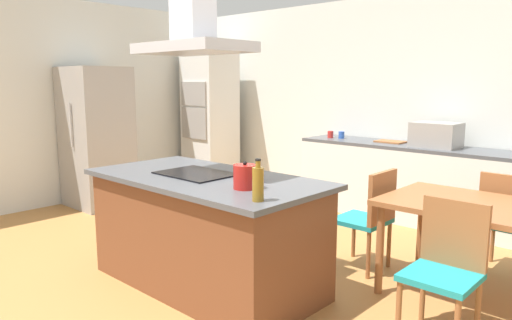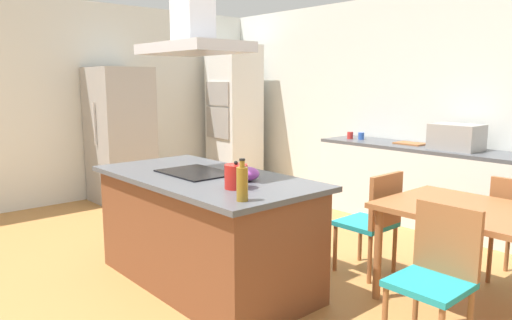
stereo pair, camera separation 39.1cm
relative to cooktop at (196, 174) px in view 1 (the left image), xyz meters
The scene contains 20 objects.
ground 1.76m from the cooktop, 85.70° to the left, with size 16.00×16.00×0.00m, color #AD753D.
wall_back 3.28m from the cooktop, 88.01° to the left, with size 7.20×0.10×2.70m, color silver.
wall_left 3.51m from the cooktop, 163.32° to the left, with size 0.10×8.80×2.70m, color silver.
kitchen_island 0.47m from the cooktop, ahead, with size 1.98×1.00×0.90m.
cooktop is the anchor object (origin of this frame).
tea_kettle 0.66m from the cooktop, ahead, with size 0.21×0.16×0.19m.
olive_oil_bottle 1.00m from the cooktop, 17.63° to the right, with size 0.07×0.07×0.27m.
mixing_bowl 0.51m from the cooktop, 13.73° to the left, with size 0.19×0.19×0.10m, color purple.
back_counter 2.95m from the cooktop, 80.99° to the left, with size 2.70×0.62×0.90m.
countertop_microwave 2.98m from the cooktop, 75.18° to the left, with size 0.50×0.38×0.28m, color #9E9993.
coffee_mug_red 2.90m from the cooktop, 102.44° to the left, with size 0.08×0.08×0.09m, color red.
coffee_mug_blue 2.92m from the cooktop, 99.55° to the left, with size 0.08×0.08×0.09m, color #2D56B2.
cutting_board 2.94m from the cooktop, 86.36° to the left, with size 0.34×0.24×0.02m, color #995B33.
wall_oven_stack 3.85m from the cooktop, 136.49° to the left, with size 0.70×0.66×2.20m.
refrigerator 2.96m from the cooktop, 165.78° to the left, with size 0.80×0.73×1.82m.
dining_table 2.19m from the cooktop, 32.58° to the left, with size 1.40×0.90×0.75m.
chair_at_left_end 1.54m from the cooktop, 51.89° to the left, with size 0.42×0.42×0.89m.
chair_facing_island 1.95m from the cooktop, 15.46° to the left, with size 0.42×0.42×0.89m.
chair_facing_back_wall 2.63m from the cooktop, 45.05° to the left, with size 0.42×0.42×0.89m.
range_hood 1.20m from the cooktop, ahead, with size 0.90×0.55×0.78m.
Camera 1 is at (2.79, -2.43, 1.64)m, focal length 33.52 mm.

